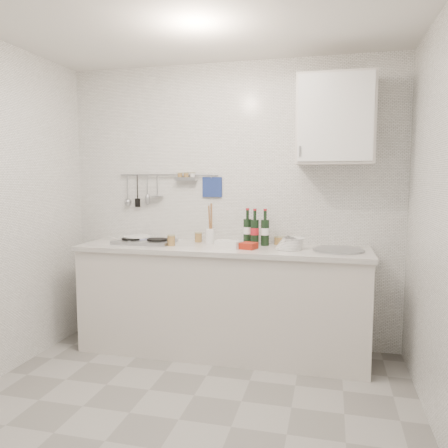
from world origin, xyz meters
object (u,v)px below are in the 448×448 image
plate_stack_sink (291,244)px  utensil_crock (210,234)px  wall_cabinet (335,120)px  wine_bottles (256,227)px  plate_stack_hob (136,239)px

plate_stack_sink → utensil_crock: bearing=168.1°
wall_cabinet → wine_bottles: bearing=178.4°
wine_bottles → plate_stack_sink: bearing=-25.7°
wall_cabinet → utensil_crock: bearing=179.0°
wine_bottles → wall_cabinet: bearing=-1.6°
wall_cabinet → wine_bottles: size_ratio=2.26×
wall_cabinet → wine_bottles: wall_cabinet is taller
plate_stack_sink → wine_bottles: 0.36m
plate_stack_hob → wall_cabinet: bearing=1.6°
wine_bottles → utensil_crock: 0.41m
wall_cabinet → wine_bottles: (-0.64, 0.02, -0.87)m
plate_stack_hob → utensil_crock: (0.68, 0.07, 0.06)m
wall_cabinet → plate_stack_sink: size_ratio=3.04×
utensil_crock → plate_stack_hob: bearing=-174.5°
wall_cabinet → wine_bottles: 1.08m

